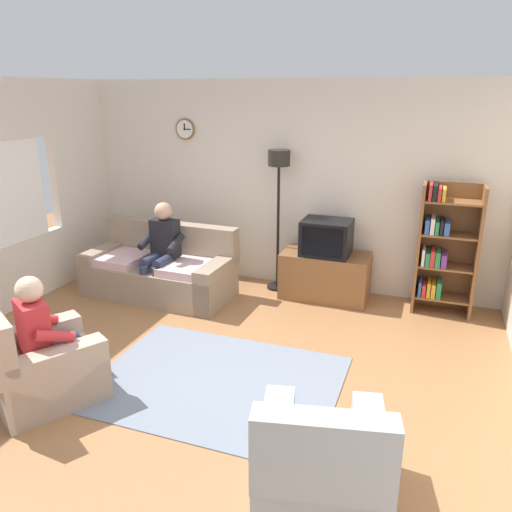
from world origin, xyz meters
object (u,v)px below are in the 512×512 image
at_px(armchair_near_bookshelf, 321,467).
at_px(person_in_left_armchair, 46,331).
at_px(tv, 326,237).
at_px(bookshelf, 443,249).
at_px(floor_lamp, 279,182).
at_px(tv_stand, 325,276).
at_px(armchair_near_window, 40,367).
at_px(person_on_couch, 161,246).
at_px(couch, 160,272).

height_order(armchair_near_bookshelf, person_in_left_armchair, person_in_left_armchair).
bearing_deg(tv, bookshelf, 3.96).
xyz_separation_m(tv, armchair_near_bookshelf, (0.73, -3.36, -0.52)).
xyz_separation_m(bookshelf, floor_lamp, (-2.04, 0.03, 0.66)).
relative_size(bookshelf, armchair_near_bookshelf, 1.51).
distance_m(tv, armchair_near_bookshelf, 3.48).
distance_m(tv_stand, floor_lamp, 1.34).
bearing_deg(armchair_near_window, floor_lamp, 70.01).
distance_m(tv_stand, armchair_near_window, 3.53).
distance_m(bookshelf, person_on_couch, 3.40).
xyz_separation_m(couch, bookshelf, (3.40, 0.71, 0.47)).
relative_size(floor_lamp, armchair_near_window, 1.59).
bearing_deg(person_in_left_armchair, tv, 59.04).
bearing_deg(floor_lamp, tv, -10.50).
distance_m(couch, floor_lamp, 1.93).
bearing_deg(tv_stand, armchair_near_window, -120.76).
relative_size(armchair_near_bookshelf, person_in_left_armchair, 0.92).
relative_size(tv_stand, floor_lamp, 0.59).
bearing_deg(tv, tv_stand, 90.00).
height_order(tv_stand, floor_lamp, floor_lamp).
bearing_deg(couch, floor_lamp, 28.21).
bearing_deg(tv_stand, bookshelf, 2.95).
distance_m(tv, armchair_near_window, 3.55).
distance_m(armchair_near_window, armchair_near_bookshelf, 2.56).
bearing_deg(bookshelf, armchair_near_window, -135.65).
height_order(couch, armchair_near_window, same).
xyz_separation_m(floor_lamp, armchair_near_window, (-1.14, -3.13, -1.16)).
height_order(tv, bookshelf, bookshelf).
relative_size(bookshelf, floor_lamp, 0.84).
xyz_separation_m(floor_lamp, person_on_couch, (-1.27, -0.84, -0.75)).
xyz_separation_m(couch, armchair_near_bookshelf, (2.77, -2.75, -0.02)).
bearing_deg(floor_lamp, person_in_left_armchair, -109.69).
xyz_separation_m(couch, tv_stand, (2.03, 0.64, -0.02)).
bearing_deg(floor_lamp, bookshelf, -0.80).
bearing_deg(bookshelf, person_in_left_armchair, -135.95).
height_order(bookshelf, person_in_left_armchair, bookshelf).
bearing_deg(bookshelf, armchair_near_bookshelf, -100.45).
height_order(couch, armchair_near_bookshelf, same).
distance_m(bookshelf, armchair_near_window, 4.47).
xyz_separation_m(armchair_near_bookshelf, person_on_couch, (-2.67, 2.64, 0.41)).
distance_m(couch, armchair_near_bookshelf, 3.90).
bearing_deg(person_on_couch, couch, 132.84).
relative_size(tv, armchair_near_window, 0.51).
bearing_deg(person_on_couch, armchair_near_window, -86.82).
xyz_separation_m(tv_stand, person_in_left_armchair, (-1.76, -2.96, 0.31)).
relative_size(bookshelf, person_on_couch, 1.25).
distance_m(tv_stand, person_in_left_armchair, 3.46).
bearing_deg(floor_lamp, armchair_near_bookshelf, -68.12).
xyz_separation_m(bookshelf, armchair_near_window, (-3.18, -3.10, -0.50)).
height_order(armchair_near_window, armchair_near_bookshelf, same).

